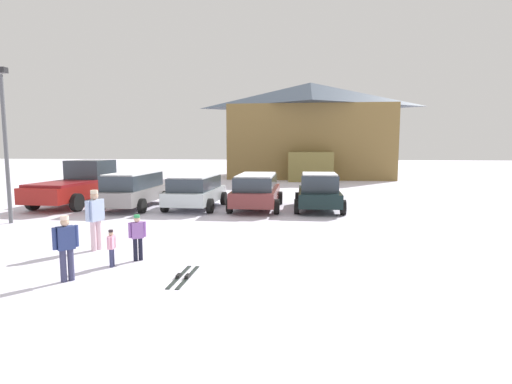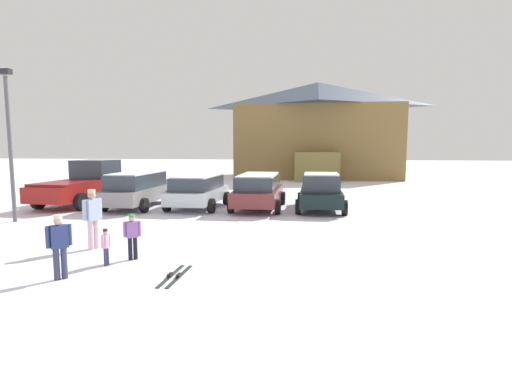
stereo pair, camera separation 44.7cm
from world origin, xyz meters
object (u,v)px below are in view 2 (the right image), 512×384
object	(u,v)px
ski_lodge	(317,130)
pickup_truck	(86,184)
skier_adult_in_blue_parka	(93,216)
lamp_post	(9,137)
parked_maroon_van	(259,190)
parked_black_sedan	(321,192)
pair_of_skis	(175,276)
skier_child_in_pink_snowsuit	(106,245)
skier_child_in_purple_jacket	(132,234)
parked_grey_wagon	(137,188)
parked_silver_wagon	(198,190)
skier_teen_in_navy_coat	(59,243)

from	to	relation	value
ski_lodge	pickup_truck	world-z (taller)	ski_lodge
skier_adult_in_blue_parka	lamp_post	distance (m)	6.55
parked_maroon_van	skier_adult_in_blue_parka	xyz separation A→B (m)	(-3.60, -7.86, 0.07)
parked_black_sedan	lamp_post	world-z (taller)	lamp_post
parked_black_sedan	pair_of_skis	distance (m)	10.35
parked_black_sedan	skier_child_in_pink_snowsuit	size ratio (longest dim) A/B	4.57
ski_lodge	skier_child_in_purple_jacket	distance (m)	29.20
pickup_truck	lamp_post	size ratio (longest dim) A/B	1.05
ski_lodge	skier_child_in_purple_jacket	bearing A→B (deg)	-99.72
parked_grey_wagon	pair_of_skis	bearing A→B (deg)	-61.48
lamp_post	parked_grey_wagon	bearing A→B (deg)	53.26
parked_grey_wagon	pickup_truck	distance (m)	3.19
pickup_truck	skier_child_in_pink_snowsuit	world-z (taller)	pickup_truck
ski_lodge	pair_of_skis	bearing A→B (deg)	-96.49
ski_lodge	parked_grey_wagon	distance (m)	22.23
parked_maroon_van	pickup_truck	distance (m)	8.78
skier_child_in_pink_snowsuit	lamp_post	distance (m)	8.35
parked_silver_wagon	skier_adult_in_blue_parka	world-z (taller)	skier_adult_in_blue_parka
parked_maroon_van	skier_teen_in_navy_coat	distance (m)	10.76
parked_black_sedan	skier_teen_in_navy_coat	world-z (taller)	parked_black_sedan
parked_black_sedan	skier_child_in_purple_jacket	bearing A→B (deg)	-119.49
skier_adult_in_blue_parka	skier_child_in_pink_snowsuit	bearing A→B (deg)	-51.21
parked_black_sedan	pair_of_skis	world-z (taller)	parked_black_sedan
parked_grey_wagon	parked_maroon_van	bearing A→B (deg)	3.91
skier_teen_in_navy_coat	skier_adult_in_blue_parka	world-z (taller)	skier_adult_in_blue_parka
skier_child_in_purple_jacket	lamp_post	size ratio (longest dim) A/B	0.21
parked_silver_wagon	skier_child_in_pink_snowsuit	xyz separation A→B (m)	(0.35, -9.04, -0.34)
parked_silver_wagon	lamp_post	bearing A→B (deg)	-144.37
parked_maroon_van	lamp_post	bearing A→B (deg)	-152.80
pickup_truck	skier_child_in_pink_snowsuit	size ratio (longest dim) A/B	6.67
skier_adult_in_blue_parka	lamp_post	bearing A→B (deg)	146.90
skier_child_in_pink_snowsuit	skier_child_in_purple_jacket	bearing A→B (deg)	54.22
skier_child_in_purple_jacket	pair_of_skis	distance (m)	2.00
ski_lodge	parked_maroon_van	world-z (taller)	ski_lodge
skier_child_in_purple_jacket	lamp_post	xyz separation A→B (m)	(-6.71, 4.21, 2.52)
skier_child_in_purple_jacket	parked_black_sedan	bearing A→B (deg)	60.51
pair_of_skis	skier_adult_in_blue_parka	bearing A→B (deg)	146.81
parked_black_sedan	parked_silver_wagon	bearing A→B (deg)	-178.62
parked_grey_wagon	skier_child_in_purple_jacket	world-z (taller)	parked_grey_wagon
parked_maroon_van	skier_child_in_purple_jacket	size ratio (longest dim) A/B	4.03
parked_grey_wagon	lamp_post	distance (m)	5.61
parked_maroon_van	skier_adult_in_blue_parka	distance (m)	8.64
parked_black_sedan	skier_teen_in_navy_coat	distance (m)	11.75
parked_grey_wagon	lamp_post	size ratio (longest dim) A/B	0.84
pair_of_skis	lamp_post	distance (m)	10.31
skier_adult_in_blue_parka	skier_child_in_purple_jacket	world-z (taller)	skier_adult_in_blue_parka
parked_maroon_van	ski_lodge	bearing A→B (deg)	81.84
parked_black_sedan	skier_child_in_purple_jacket	world-z (taller)	parked_black_sedan
parked_maroon_van	lamp_post	world-z (taller)	lamp_post
lamp_post	parked_maroon_van	bearing A→B (deg)	27.20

